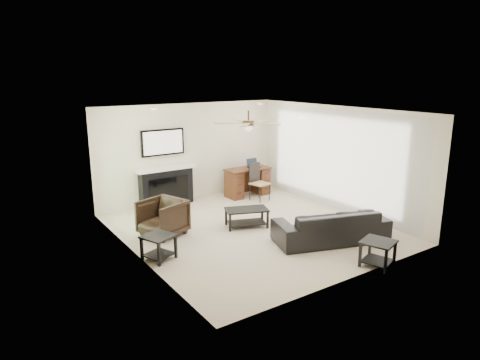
{
  "coord_description": "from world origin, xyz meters",
  "views": [
    {
      "loc": [
        -5.0,
        -6.99,
        3.21
      ],
      "look_at": [
        -0.2,
        0.11,
        1.08
      ],
      "focal_mm": 32.0,
      "sensor_mm": 36.0,
      "label": 1
    }
  ],
  "objects_px": {
    "sofa": "(331,225)",
    "armchair": "(163,218)",
    "fireplace_unit": "(166,168)",
    "desk": "(248,182)",
    "coffee_table": "(247,218)"
  },
  "relations": [
    {
      "from": "sofa",
      "to": "fireplace_unit",
      "type": "xyz_separation_m",
      "value": [
        -1.66,
        4.01,
        0.63
      ]
    },
    {
      "from": "coffee_table",
      "to": "sofa",
      "type": "bearing_deg",
      "value": -40.04
    },
    {
      "from": "sofa",
      "to": "fireplace_unit",
      "type": "bearing_deg",
      "value": -49.36
    },
    {
      "from": "armchair",
      "to": "desk",
      "type": "relative_size",
      "value": 0.67
    },
    {
      "from": "sofa",
      "to": "armchair",
      "type": "bearing_deg",
      "value": -21.44
    },
    {
      "from": "fireplace_unit",
      "to": "armchair",
      "type": "bearing_deg",
      "value": -116.88
    },
    {
      "from": "armchair",
      "to": "coffee_table",
      "type": "bearing_deg",
      "value": 53.21
    },
    {
      "from": "coffee_table",
      "to": "desk",
      "type": "relative_size",
      "value": 0.74
    },
    {
      "from": "armchair",
      "to": "desk",
      "type": "xyz_separation_m",
      "value": [
        3.11,
        1.43,
        0.01
      ]
    },
    {
      "from": "sofa",
      "to": "armchair",
      "type": "height_order",
      "value": "armchair"
    },
    {
      "from": "fireplace_unit",
      "to": "desk",
      "type": "distance_m",
      "value": 2.29
    },
    {
      "from": "sofa",
      "to": "armchair",
      "type": "xyz_separation_m",
      "value": [
        -2.6,
        2.15,
        0.05
      ]
    },
    {
      "from": "sofa",
      "to": "coffee_table",
      "type": "relative_size",
      "value": 2.46
    },
    {
      "from": "desk",
      "to": "fireplace_unit",
      "type": "bearing_deg",
      "value": 168.95
    },
    {
      "from": "sofa",
      "to": "coffee_table",
      "type": "xyz_separation_m",
      "value": [
        -0.9,
        1.6,
        -0.12
      ]
    }
  ]
}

